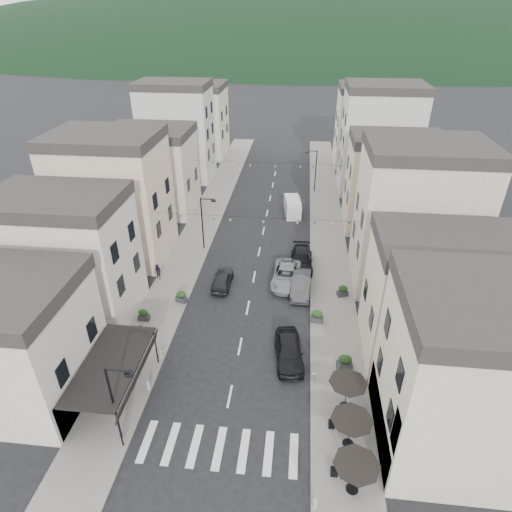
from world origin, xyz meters
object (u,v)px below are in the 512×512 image
(parked_car_c, at_px, (286,275))
(pedestrian_b, at_px, (158,272))
(parked_car_a, at_px, (289,351))
(pedestrian_a, at_px, (142,334))
(delivery_van, at_px, (292,206))
(parked_car_e, at_px, (222,280))
(parked_car_b, at_px, (301,285))
(parked_car_d, at_px, (302,260))

(parked_car_c, xyz_separation_m, pedestrian_b, (-12.37, -0.90, 0.12))
(parked_car_a, relative_size, pedestrian_a, 3.15)
(parked_car_a, bearing_deg, delivery_van, 83.84)
(parked_car_a, height_order, parked_car_c, parked_car_a)
(pedestrian_b, bearing_deg, parked_car_e, 21.85)
(delivery_van, bearing_deg, parked_car_b, -93.22)
(parked_car_b, xyz_separation_m, delivery_van, (-1.39, 17.19, 0.27))
(parked_car_b, relative_size, parked_car_e, 1.16)
(parked_car_a, bearing_deg, parked_car_b, 77.69)
(parked_car_c, xyz_separation_m, pedestrian_a, (-10.88, -9.78, 0.12))
(parked_car_a, relative_size, parked_car_d, 0.94)
(pedestrian_b, bearing_deg, parked_car_a, -10.64)
(parked_car_a, xyz_separation_m, parked_car_b, (0.74, 8.94, -0.05))
(parked_car_a, distance_m, parked_car_b, 8.97)
(parked_car_c, height_order, parked_car_d, parked_car_c)
(pedestrian_b, bearing_deg, pedestrian_a, -55.16)
(parked_car_e, distance_m, pedestrian_b, 6.42)
(parked_car_c, relative_size, parked_car_d, 1.07)
(parked_car_c, relative_size, pedestrian_a, 3.61)
(pedestrian_a, relative_size, pedestrian_b, 1.00)
(parked_car_d, bearing_deg, pedestrian_a, -135.42)
(parked_car_a, xyz_separation_m, pedestrian_a, (-11.58, 0.61, 0.06))
(parked_car_a, distance_m, delivery_van, 26.14)
(parked_car_a, height_order, delivery_van, delivery_van)
(parked_car_a, bearing_deg, parked_car_c, 86.23)
(parked_car_d, bearing_deg, parked_car_a, -94.91)
(parked_car_b, distance_m, delivery_van, 17.25)
(parked_car_e, xyz_separation_m, delivery_van, (6.01, 17.04, 0.36))
(parked_car_c, bearing_deg, parked_car_e, -165.19)
(parked_car_a, xyz_separation_m, pedestrian_b, (-13.06, 9.49, 0.06))
(parked_car_e, relative_size, delivery_van, 0.87)
(parked_car_c, bearing_deg, pedestrian_b, -173.23)
(parked_car_c, height_order, pedestrian_b, pedestrian_b)
(parked_car_c, bearing_deg, parked_car_d, 68.14)
(parked_car_a, distance_m, parked_car_c, 10.41)
(parked_car_e, xyz_separation_m, pedestrian_b, (-6.40, 0.39, 0.20))
(parked_car_b, distance_m, parked_car_c, 2.03)
(parked_car_d, height_order, delivery_van, delivery_van)
(parked_car_d, distance_m, delivery_van, 12.68)
(parked_car_a, height_order, parked_car_b, parked_car_a)
(parked_car_c, bearing_deg, pedestrian_a, -135.45)
(parked_car_e, bearing_deg, parked_car_a, 127.07)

